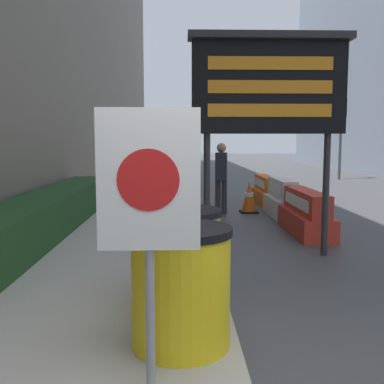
{
  "coord_description": "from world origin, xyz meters",
  "views": [
    {
      "loc": [
        -0.47,
        -2.62,
        1.74
      ],
      "look_at": [
        -0.19,
        8.3,
        0.5
      ],
      "focal_mm": 42.0,
      "sensor_mm": 36.0,
      "label": 1
    }
  ],
  "objects_px": {
    "jersey_barrier_red_striped": "(306,215)",
    "jersey_barrier_white": "(282,200)",
    "traffic_light_far_side": "(342,121)",
    "pedestrian_worker": "(221,172)",
    "warning_sign": "(149,199)",
    "barrel_drum_middle": "(181,257)",
    "message_board": "(269,88)",
    "barrel_drum_foreground": "(181,286)",
    "traffic_cone_near": "(249,197)",
    "jersey_barrier_orange_far": "(265,192)",
    "traffic_light_near_curb": "(206,122)"
  },
  "relations": [
    {
      "from": "jersey_barrier_red_striped",
      "to": "jersey_barrier_white",
      "type": "bearing_deg",
      "value": 90.0
    },
    {
      "from": "traffic_light_far_side",
      "to": "pedestrian_worker",
      "type": "xyz_separation_m",
      "value": [
        -6.27,
        -9.49,
        -1.64
      ]
    },
    {
      "from": "traffic_light_far_side",
      "to": "warning_sign",
      "type": "bearing_deg",
      "value": -113.18
    },
    {
      "from": "barrel_drum_middle",
      "to": "message_board",
      "type": "distance_m",
      "value": 3.29
    },
    {
      "from": "barrel_drum_foreground",
      "to": "jersey_barrier_red_striped",
      "type": "xyz_separation_m",
      "value": [
        2.37,
        4.9,
        -0.25
      ]
    },
    {
      "from": "traffic_cone_near",
      "to": "traffic_light_far_side",
      "type": "height_order",
      "value": "traffic_light_far_side"
    },
    {
      "from": "barrel_drum_middle",
      "to": "jersey_barrier_orange_far",
      "type": "xyz_separation_m",
      "value": [
        2.37,
        8.02,
        -0.27
      ]
    },
    {
      "from": "pedestrian_worker",
      "to": "jersey_barrier_orange_far",
      "type": "bearing_deg",
      "value": -31.27
    },
    {
      "from": "jersey_barrier_red_striped",
      "to": "traffic_cone_near",
      "type": "height_order",
      "value": "jersey_barrier_red_striped"
    },
    {
      "from": "jersey_barrier_orange_far",
      "to": "traffic_light_far_side",
      "type": "distance_m",
      "value": 9.47
    },
    {
      "from": "barrel_drum_middle",
      "to": "pedestrian_worker",
      "type": "height_order",
      "value": "pedestrian_worker"
    },
    {
      "from": "barrel_drum_foreground",
      "to": "warning_sign",
      "type": "xyz_separation_m",
      "value": [
        -0.2,
        -0.67,
        0.78
      ]
    },
    {
      "from": "barrel_drum_middle",
      "to": "warning_sign",
      "type": "relative_size",
      "value": 0.52
    },
    {
      "from": "jersey_barrier_red_striped",
      "to": "traffic_light_near_curb",
      "type": "height_order",
      "value": "traffic_light_near_curb"
    },
    {
      "from": "jersey_barrier_red_striped",
      "to": "traffic_light_near_curb",
      "type": "distance_m",
      "value": 10.02
    },
    {
      "from": "barrel_drum_middle",
      "to": "jersey_barrier_orange_far",
      "type": "bearing_deg",
      "value": 73.57
    },
    {
      "from": "message_board",
      "to": "traffic_light_near_curb",
      "type": "height_order",
      "value": "traffic_light_near_curb"
    },
    {
      "from": "barrel_drum_foreground",
      "to": "barrel_drum_middle",
      "type": "distance_m",
      "value": 0.91
    },
    {
      "from": "barrel_drum_foreground",
      "to": "jersey_barrier_red_striped",
      "type": "distance_m",
      "value": 5.44
    },
    {
      "from": "jersey_barrier_red_striped",
      "to": "traffic_light_far_side",
      "type": "distance_m",
      "value": 12.99
    },
    {
      "from": "barrel_drum_foreground",
      "to": "jersey_barrier_white",
      "type": "bearing_deg",
      "value": 71.04
    },
    {
      "from": "message_board",
      "to": "barrel_drum_middle",
      "type": "bearing_deg",
      "value": -118.87
    },
    {
      "from": "jersey_barrier_orange_far",
      "to": "traffic_cone_near",
      "type": "xyz_separation_m",
      "value": [
        -0.69,
        -1.53,
        0.04
      ]
    },
    {
      "from": "warning_sign",
      "to": "jersey_barrier_orange_far",
      "type": "xyz_separation_m",
      "value": [
        2.56,
        9.6,
        -1.04
      ]
    },
    {
      "from": "traffic_cone_near",
      "to": "message_board",
      "type": "bearing_deg",
      "value": -95.23
    },
    {
      "from": "jersey_barrier_white",
      "to": "jersey_barrier_orange_far",
      "type": "xyz_separation_m",
      "value": [
        0.0,
        2.05,
        -0.04
      ]
    },
    {
      "from": "message_board",
      "to": "jersey_barrier_red_striped",
      "type": "bearing_deg",
      "value": 56.84
    },
    {
      "from": "traffic_cone_near",
      "to": "traffic_light_near_curb",
      "type": "xyz_separation_m",
      "value": [
        -0.65,
        7.2,
        2.11
      ]
    },
    {
      "from": "jersey_barrier_red_striped",
      "to": "traffic_light_near_curb",
      "type": "xyz_separation_m",
      "value": [
        -1.34,
        9.71,
        2.12
      ]
    },
    {
      "from": "barrel_drum_foreground",
      "to": "traffic_light_far_side",
      "type": "bearing_deg",
      "value": 66.56
    },
    {
      "from": "barrel_drum_middle",
      "to": "traffic_light_near_curb",
      "type": "height_order",
      "value": "traffic_light_near_curb"
    },
    {
      "from": "message_board",
      "to": "traffic_light_far_side",
      "type": "xyz_separation_m",
      "value": [
        5.95,
        13.45,
        0.12
      ]
    },
    {
      "from": "barrel_drum_foreground",
      "to": "jersey_barrier_red_striped",
      "type": "bearing_deg",
      "value": 64.21
    },
    {
      "from": "traffic_cone_near",
      "to": "jersey_barrier_red_striped",
      "type": "bearing_deg",
      "value": -74.62
    },
    {
      "from": "jersey_barrier_white",
      "to": "warning_sign",
      "type": "bearing_deg",
      "value": -108.74
    },
    {
      "from": "warning_sign",
      "to": "traffic_light_far_side",
      "type": "distance_m",
      "value": 18.95
    },
    {
      "from": "jersey_barrier_red_striped",
      "to": "traffic_cone_near",
      "type": "distance_m",
      "value": 2.6
    },
    {
      "from": "traffic_light_near_curb",
      "to": "pedestrian_worker",
      "type": "xyz_separation_m",
      "value": [
        -0.06,
        -7.38,
        -1.49
      ]
    },
    {
      "from": "barrel_drum_middle",
      "to": "message_board",
      "type": "xyz_separation_m",
      "value": [
        1.3,
        2.35,
        1.9
      ]
    },
    {
      "from": "jersey_barrier_orange_far",
      "to": "traffic_light_near_curb",
      "type": "relative_size",
      "value": 0.52
    },
    {
      "from": "jersey_barrier_orange_far",
      "to": "barrel_drum_foreground",
      "type": "bearing_deg",
      "value": -104.84
    },
    {
      "from": "warning_sign",
      "to": "pedestrian_worker",
      "type": "height_order",
      "value": "warning_sign"
    },
    {
      "from": "traffic_light_near_curb",
      "to": "pedestrian_worker",
      "type": "relative_size",
      "value": 2.01
    },
    {
      "from": "jersey_barrier_white",
      "to": "traffic_light_near_curb",
      "type": "xyz_separation_m",
      "value": [
        -1.34,
        7.72,
        2.11
      ]
    },
    {
      "from": "barrel_drum_middle",
      "to": "traffic_light_far_side",
      "type": "height_order",
      "value": "traffic_light_far_side"
    },
    {
      "from": "jersey_barrier_orange_far",
      "to": "pedestrian_worker",
      "type": "distance_m",
      "value": 2.3
    },
    {
      "from": "barrel_drum_middle",
      "to": "traffic_cone_near",
      "type": "relative_size",
      "value": 1.23
    },
    {
      "from": "traffic_cone_near",
      "to": "traffic_light_far_side",
      "type": "relative_size",
      "value": 0.21
    },
    {
      "from": "warning_sign",
      "to": "traffic_cone_near",
      "type": "bearing_deg",
      "value": 76.94
    },
    {
      "from": "traffic_cone_near",
      "to": "pedestrian_worker",
      "type": "distance_m",
      "value": 0.96
    }
  ]
}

